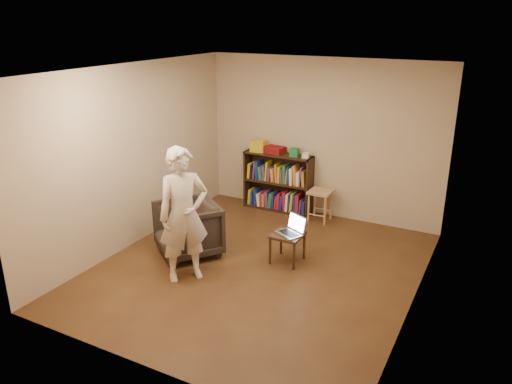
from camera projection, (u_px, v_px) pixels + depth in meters
The scene contains 15 objects.
floor at pixel (258, 268), 6.68m from camera, with size 4.50×4.50×0.00m, color #462616.
ceiling at pixel (258, 70), 5.81m from camera, with size 4.50×4.50×0.00m, color silver.
wall_back at pixel (322, 139), 8.12m from camera, with size 4.00×4.00×0.00m, color #BAA68D.
wall_left at pixel (134, 156), 7.12m from camera, with size 4.50×4.50×0.00m, color #BAA68D.
wall_right at pixel (423, 203), 5.37m from camera, with size 4.50×4.50×0.00m, color #BAA68D.
bookshelf at pixel (278, 185), 8.58m from camera, with size 1.20×0.30×1.00m.
box_yellow at pixel (258, 146), 8.49m from camera, with size 0.24×0.17×0.20m, color gold.
red_cloth at pixel (275, 150), 8.42m from camera, with size 0.33×0.24×0.11m, color maroon.
box_green at pixel (294, 152), 8.21m from camera, with size 0.14×0.14×0.14m, color #1F7741.
box_white at pixel (306, 155), 8.14m from camera, with size 0.10×0.10×0.08m, color white.
stool at pixel (320, 197), 8.10m from camera, with size 0.36×0.36×0.52m.
armchair at pixel (188, 229), 6.98m from camera, with size 0.80×0.83×0.75m, color #322821.
side_table at pixel (287, 238), 6.76m from camera, with size 0.41×0.41×0.42m.
laptop at pixel (292, 229), 6.73m from camera, with size 0.43×0.41×0.25m.
person at pixel (184, 215), 6.18m from camera, with size 0.63×0.41×1.73m, color beige.
Camera 1 is at (2.74, -5.28, 3.21)m, focal length 35.00 mm.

